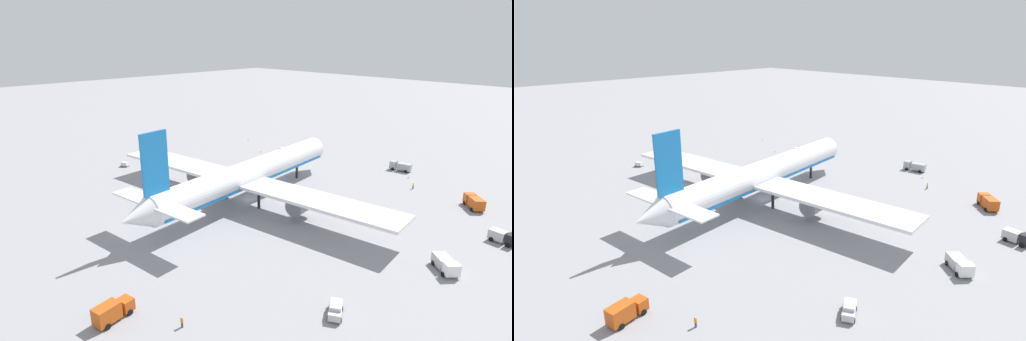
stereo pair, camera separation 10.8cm
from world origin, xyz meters
TOP-DOWN VIEW (x-y plane):
  - ground_plane at (0.00, 0.00)m, footprint 600.00×600.00m
  - airliner at (-1.30, -0.21)m, footprint 71.92×80.26m
  - service_truck_0 at (19.54, -51.50)m, footprint 3.00×5.08m
  - service_truck_2 at (-46.25, -19.46)m, footprint 6.31×3.29m
  - service_truck_3 at (33.83, -41.30)m, footprint 6.28×6.11m
  - service_truck_4 at (1.20, -47.80)m, footprint 5.70×6.00m
  - service_truck_5 at (48.19, -15.42)m, footprint 3.14×6.45m
  - service_van at (-22.41, -41.35)m, footprint 4.65×3.74m
  - baggage_cart_0 at (38.84, 23.88)m, footprint 2.71×3.13m
  - baggage_cart_1 at (-9.01, 46.96)m, footprint 2.40×2.80m
  - baggage_cart_2 at (48.62, 21.92)m, footprint 1.97×3.46m
  - ground_worker_0 at (36.10, -25.25)m, footprint 0.49×0.49m
  - ground_worker_2 at (-40.01, -27.73)m, footprint 0.51×0.51m
  - traffic_cone_0 at (33.04, 28.85)m, footprint 0.36×0.36m
  - traffic_cone_1 at (43.27, -20.42)m, footprint 0.36×0.36m
  - traffic_cone_2 at (41.15, 43.78)m, footprint 0.36×0.36m

SIDE VIEW (x-z plane):
  - ground_plane at x=0.00m, z-range 0.00..0.00m
  - baggage_cart_2 at x=48.62m, z-range 0.07..0.47m
  - traffic_cone_0 at x=33.04m, z-range 0.00..0.55m
  - traffic_cone_1 at x=43.27m, z-range 0.00..0.55m
  - traffic_cone_2 at x=41.15m, z-range 0.00..0.55m
  - baggage_cart_1 at x=-9.01m, z-range 0.06..1.52m
  - ground_worker_0 at x=36.10m, z-range 0.01..1.65m
  - baggage_cart_0 at x=38.84m, z-range 0.07..1.61m
  - ground_worker_2 at x=-40.01m, z-range 0.01..1.73m
  - service_van at x=-22.41m, z-range 0.05..2.02m
  - service_truck_4 at x=1.20m, z-range 0.08..2.64m
  - service_truck_0 at x=19.54m, z-range 0.12..2.65m
  - service_truck_5 at x=48.19m, z-range 0.12..2.78m
  - service_truck_2 at x=-46.25m, z-range 0.09..3.08m
  - service_truck_3 at x=33.83m, z-range 0.18..3.06m
  - airliner at x=-1.30m, z-range -4.49..17.79m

